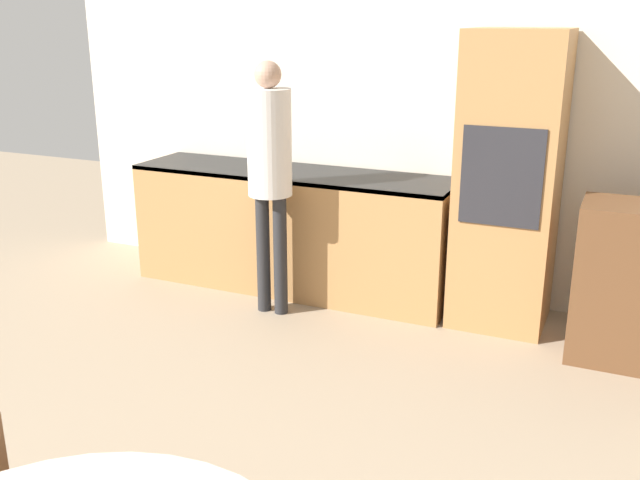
# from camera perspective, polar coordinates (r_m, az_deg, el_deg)

# --- Properties ---
(wall_back) EXTENTS (6.19, 0.05, 2.60)m
(wall_back) POSITION_cam_1_polar(r_m,az_deg,el_deg) (5.06, 10.38, 9.72)
(wall_back) COLOR silver
(wall_back) RESTS_ON ground_plane
(kitchen_counter) EXTENTS (2.38, 0.60, 0.89)m
(kitchen_counter) POSITION_cam_1_polar(r_m,az_deg,el_deg) (5.27, -2.20, 0.94)
(kitchen_counter) COLOR #AD7A47
(kitchen_counter) RESTS_ON ground_plane
(oven_unit) EXTENTS (0.61, 0.59, 1.89)m
(oven_unit) POSITION_cam_1_polar(r_m,az_deg,el_deg) (4.70, 14.86, 4.46)
(oven_unit) COLOR #AD7A47
(oven_unit) RESTS_ON ground_plane
(person_standing) EXTENTS (0.29, 0.29, 1.70)m
(person_standing) POSITION_cam_1_polar(r_m,az_deg,el_deg) (4.68, -4.05, 6.41)
(person_standing) COLOR #262628
(person_standing) RESTS_ON ground_plane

